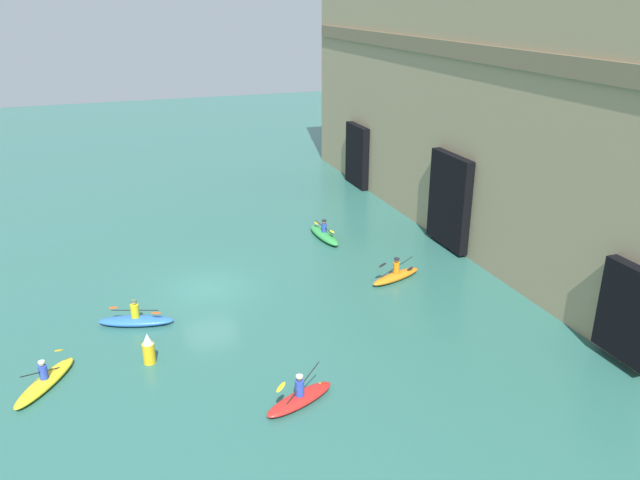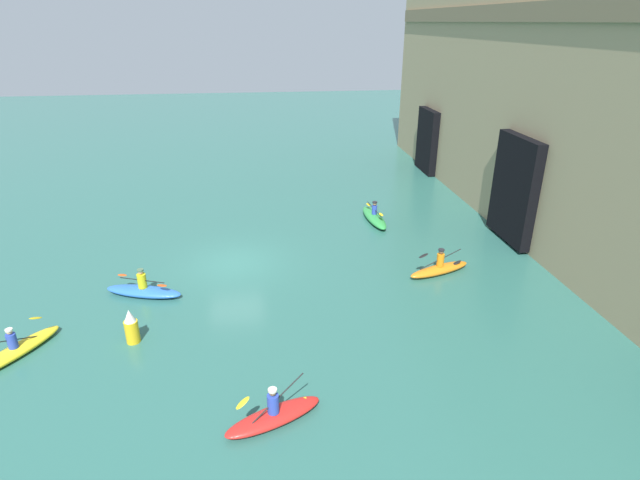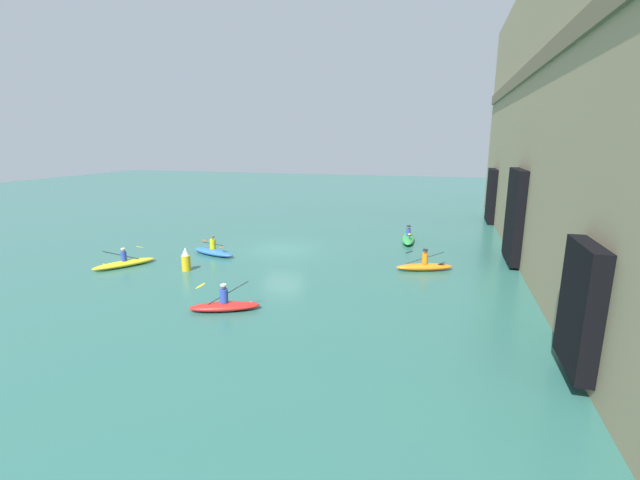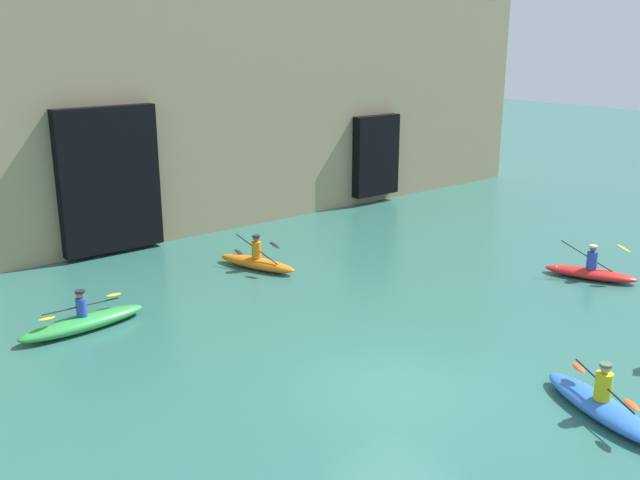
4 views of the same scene
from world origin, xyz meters
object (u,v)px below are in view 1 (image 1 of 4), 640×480
at_px(kayak_blue, 136,320).
at_px(marker_buoy, 148,349).
at_px(kayak_orange, 396,275).
at_px(kayak_red, 300,398).
at_px(kayak_green, 324,235).
at_px(kayak_yellow, 45,381).

bearing_deg(kayak_blue, marker_buoy, 112.33).
bearing_deg(kayak_orange, marker_buoy, -3.02).
xyz_separation_m(kayak_red, marker_buoy, (-4.37, -4.61, 0.37)).
bearing_deg(kayak_green, kayak_yellow, 121.41).
distance_m(kayak_green, kayak_yellow, 17.76).
relative_size(kayak_blue, kayak_green, 0.93).
bearing_deg(kayak_green, kayak_blue, 117.51).
bearing_deg(marker_buoy, kayak_orange, 106.10).
distance_m(kayak_blue, kayak_yellow, 4.92).
bearing_deg(kayak_red, marker_buoy, 113.22).
bearing_deg(kayak_red, kayak_orange, 22.86).
bearing_deg(marker_buoy, kayak_yellow, -85.22).
xyz_separation_m(kayak_green, marker_buoy, (10.00, -10.78, 0.35)).
distance_m(kayak_orange, kayak_yellow, 16.30).
relative_size(kayak_blue, kayak_yellow, 1.03).
bearing_deg(kayak_red, kayak_green, 43.44).
xyz_separation_m(kayak_orange, kayak_yellow, (3.82, -15.85, -0.04)).
bearing_deg(kayak_blue, kayak_green, -130.48).
height_order(kayak_blue, marker_buoy, marker_buoy).
bearing_deg(kayak_orange, kayak_blue, -17.77).
distance_m(kayak_red, kayak_green, 15.64).
bearing_deg(marker_buoy, kayak_red, 46.55).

